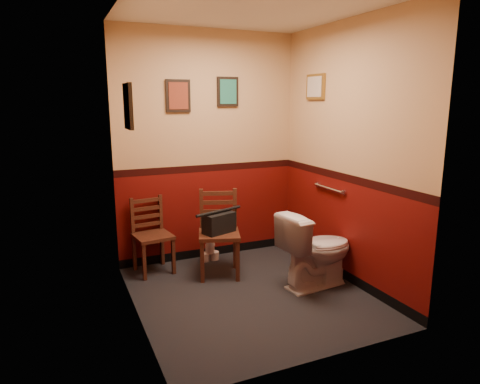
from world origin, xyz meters
name	(u,v)px	position (x,y,z in m)	size (l,w,h in m)	color
floor	(250,295)	(0.00, 0.00, 0.00)	(2.20, 2.40, 0.00)	black
ceiling	(252,6)	(0.00, 0.00, 2.70)	(2.20, 2.40, 0.00)	silver
wall_back	(208,148)	(0.00, 1.20, 1.35)	(2.20, 2.70, 0.00)	#580B07
wall_front	(325,182)	(0.00, -1.20, 1.35)	(2.20, 2.70, 0.00)	#580B07
wall_left	(131,168)	(-1.10, 0.00, 1.35)	(2.40, 2.70, 0.00)	#580B07
wall_right	(347,155)	(1.10, 0.00, 1.35)	(2.40, 2.70, 0.00)	#580B07
grab_bar	(329,188)	(1.07, 0.25, 0.95)	(0.05, 0.56, 0.06)	silver
framed_print_back_a	(178,96)	(-0.35, 1.18, 1.95)	(0.28, 0.04, 0.36)	black
framed_print_back_b	(228,92)	(0.25, 1.18, 2.00)	(0.26, 0.04, 0.34)	black
framed_print_left	(128,106)	(-1.08, 0.10, 1.85)	(0.04, 0.30, 0.38)	black
framed_print_right	(315,87)	(1.08, 0.60, 2.05)	(0.04, 0.34, 0.28)	olive
toilet	(317,250)	(0.72, -0.07, 0.39)	(0.45, 0.80, 0.78)	white
toilet_brush	(336,274)	(1.00, -0.06, 0.08)	(0.13, 0.13, 0.48)	silver
chair_left	(152,235)	(-0.75, 1.00, 0.42)	(0.44, 0.44, 0.84)	#56291A
chair_right	(219,233)	(-0.09, 0.63, 0.47)	(0.55, 0.55, 0.94)	#56291A
handbag	(219,223)	(-0.10, 0.59, 0.60)	(0.39, 0.28, 0.25)	black
tp_stack	(210,251)	(-0.05, 1.04, 0.12)	(0.23, 0.14, 0.30)	silver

